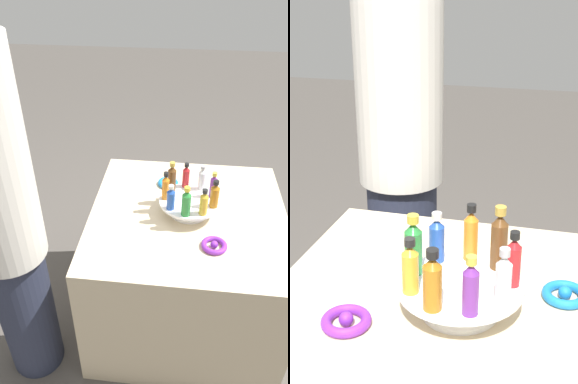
% 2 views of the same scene
% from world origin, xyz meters
% --- Properties ---
extents(display_stand, '(0.28, 0.28, 0.07)m').
position_xyz_m(display_stand, '(0.00, 0.00, 0.77)').
color(display_stand, white).
rests_on(display_stand, party_table).
extents(bottle_clear, '(0.03, 0.03, 0.13)m').
position_xyz_m(bottle_clear, '(0.05, 0.10, 0.86)').
color(bottle_clear, silver).
rests_on(bottle_clear, display_stand).
extents(bottle_red, '(0.03, 0.03, 0.13)m').
position_xyz_m(bottle_red, '(-0.02, 0.11, 0.86)').
color(bottle_red, '#B21E23').
rests_on(bottle_red, display_stand).
extents(bottle_brown, '(0.04, 0.04, 0.15)m').
position_xyz_m(bottle_brown, '(-0.09, 0.07, 0.87)').
color(bottle_brown, brown).
rests_on(bottle_brown, display_stand).
extents(bottle_orange, '(0.03, 0.03, 0.14)m').
position_xyz_m(bottle_orange, '(-0.11, -0.00, 0.86)').
color(bottle_orange, orange).
rests_on(bottle_orange, display_stand).
extents(bottle_blue, '(0.04, 0.04, 0.12)m').
position_xyz_m(bottle_blue, '(-0.08, -0.08, 0.86)').
color(bottle_blue, '#234CAD').
rests_on(bottle_blue, display_stand).
extents(bottle_green, '(0.04, 0.04, 0.14)m').
position_xyz_m(bottle_green, '(-0.02, -0.11, 0.87)').
color(bottle_green, '#288438').
rests_on(bottle_green, display_stand).
extents(bottle_gold, '(0.04, 0.04, 0.13)m').
position_xyz_m(bottle_gold, '(0.06, -0.10, 0.86)').
color(bottle_gold, gold).
rests_on(bottle_gold, display_stand).
extents(bottle_amber, '(0.04, 0.04, 0.14)m').
position_xyz_m(bottle_amber, '(0.11, -0.04, 0.86)').
color(bottle_amber, '#AD6B19').
rests_on(bottle_amber, display_stand).
extents(bottle_purple, '(0.03, 0.03, 0.13)m').
position_xyz_m(bottle_purple, '(0.10, 0.04, 0.86)').
color(bottle_purple, '#702D93').
rests_on(bottle_purple, display_stand).
extents(ribbon_bow_blue, '(0.11, 0.11, 0.03)m').
position_xyz_m(ribbon_bow_blue, '(-0.11, 0.23, 0.74)').
color(ribbon_bow_blue, blue).
rests_on(ribbon_bow_blue, party_table).
extents(ribbon_bow_purple, '(0.11, 0.11, 0.03)m').
position_xyz_m(ribbon_bow_purple, '(0.11, -0.23, 0.74)').
color(ribbon_bow_purple, purple).
rests_on(ribbon_bow_purple, party_table).
extents(person_figure, '(0.30, 0.30, 1.76)m').
position_xyz_m(person_figure, '(-0.72, -0.37, 0.89)').
color(person_figure, '#282D42').
rests_on(person_figure, ground_plane).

